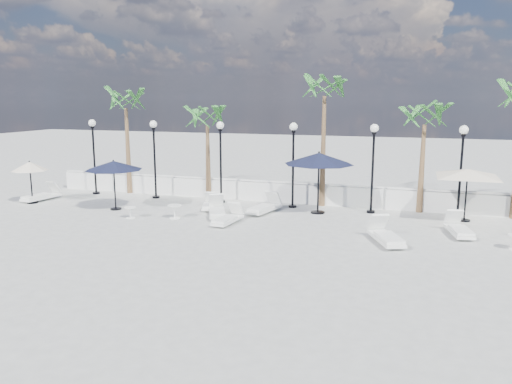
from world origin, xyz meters
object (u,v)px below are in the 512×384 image
(lounger_0, at_px, (41,195))
(lounger_6, at_px, (386,236))
(lounger_5, at_px, (459,229))
(lounger_1, at_px, (209,204))
(lounger_4, at_px, (217,210))
(parasol_cream_sq_a, at_px, (468,169))
(lounger_3, at_px, (264,207))
(parasol_cream_small, at_px, (30,167))
(parasol_navy_mid, at_px, (319,159))
(lounger_2, at_px, (228,218))
(parasol_navy_left, at_px, (114,166))

(lounger_0, xyz_separation_m, lounger_6, (16.42, -2.26, 0.01))
(lounger_5, bearing_deg, lounger_1, 161.56)
(lounger_4, distance_m, parasol_cream_sq_a, 10.31)
(lounger_3, distance_m, lounger_5, 7.89)
(parasol_cream_small, bearing_deg, parasol_navy_mid, 8.96)
(lounger_3, bearing_deg, lounger_2, -96.19)
(lounger_1, bearing_deg, lounger_4, -72.14)
(lounger_5, distance_m, parasol_cream_small, 18.94)
(lounger_1, distance_m, parasol_cream_sq_a, 10.96)
(parasol_cream_sq_a, bearing_deg, lounger_1, -173.69)
(lounger_0, height_order, lounger_4, lounger_4)
(lounger_0, xyz_separation_m, lounger_2, (10.28, -1.45, -0.02))
(lounger_0, height_order, parasol_cream_small, parasol_cream_small)
(lounger_3, relative_size, lounger_4, 1.01)
(parasol_cream_sq_a, bearing_deg, lounger_5, -98.69)
(parasol_navy_left, bearing_deg, lounger_1, 19.41)
(lounger_3, height_order, parasol_cream_small, parasol_cream_small)
(lounger_3, relative_size, lounger_6, 0.98)
(parasol_navy_left, bearing_deg, lounger_3, 12.62)
(lounger_2, bearing_deg, parasol_cream_sq_a, 27.35)
(parasol_cream_sq_a, bearing_deg, parasol_cream_small, -172.39)
(lounger_2, bearing_deg, lounger_1, 134.88)
(lounger_4, relative_size, lounger_6, 0.97)
(lounger_2, relative_size, parasol_navy_left, 0.74)
(lounger_2, bearing_deg, parasol_navy_left, 178.02)
(lounger_2, bearing_deg, parasol_cream_small, -178.25)
(parasol_cream_sq_a, distance_m, parasol_cream_small, 19.42)
(lounger_0, xyz_separation_m, parasol_navy_left, (4.58, -0.60, 1.73))
(lounger_2, height_order, parasol_cream_small, parasol_cream_small)
(lounger_6, bearing_deg, lounger_3, 125.77)
(lounger_2, height_order, lounger_6, lounger_6)
(lounger_1, height_order, lounger_4, lounger_4)
(lounger_1, height_order, lounger_2, lounger_2)
(lounger_5, height_order, parasol_cream_small, parasol_cream_small)
(parasol_navy_left, distance_m, parasol_navy_mid, 8.99)
(lounger_6, relative_size, parasol_cream_small, 1.07)
(lounger_2, bearing_deg, lounger_3, 77.05)
(lounger_5, bearing_deg, lounger_3, 158.88)
(lounger_1, distance_m, lounger_6, 8.48)
(lounger_3, bearing_deg, parasol_navy_left, -154.15)
(lounger_0, distance_m, lounger_4, 9.39)
(lounger_4, bearing_deg, lounger_1, 101.99)
(lounger_4, bearing_deg, lounger_6, -39.42)
(lounger_3, height_order, parasol_navy_left, parasol_navy_left)
(lounger_0, height_order, lounger_1, lounger_0)
(lounger_3, xyz_separation_m, parasol_cream_sq_a, (8.15, 1.11, 1.86))
(lounger_5, height_order, lounger_6, lounger_6)
(lounger_6, bearing_deg, lounger_2, 148.57)
(parasol_cream_sq_a, height_order, parasol_cream_small, parasol_cream_sq_a)
(parasol_navy_left, bearing_deg, lounger_5, 0.75)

